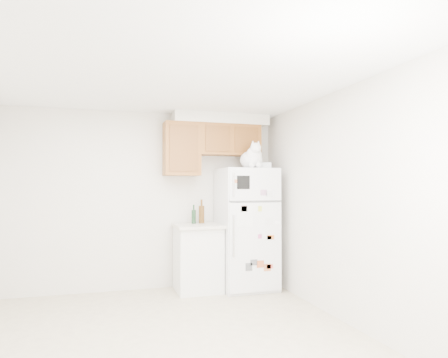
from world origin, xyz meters
name	(u,v)px	position (x,y,z in m)	size (l,w,h in m)	color
ground_plane	(165,342)	(0.00, 0.00, -0.01)	(3.80, 4.00, 0.01)	beige
room_shell	(174,164)	(0.12, 0.24, 1.67)	(3.84, 4.04, 2.52)	silver
refrigerator	(246,228)	(1.39, 1.61, 0.85)	(0.76, 0.78, 1.70)	white
base_counter	(198,257)	(0.70, 1.68, 0.46)	(0.64, 0.64, 0.92)	white
cat	(252,158)	(1.43, 1.47, 1.84)	(0.37, 0.54, 0.38)	white
storage_box_back	(258,166)	(1.62, 1.72, 1.75)	(0.18, 0.13, 0.10)	white
storage_box_front	(266,166)	(1.67, 1.56, 1.74)	(0.15, 0.11, 0.09)	white
bottle_green	(194,214)	(0.67, 1.79, 1.05)	(0.06, 0.06, 0.27)	#19381E
bottle_amber	(202,211)	(0.79, 1.83, 1.09)	(0.08, 0.08, 0.34)	#593814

